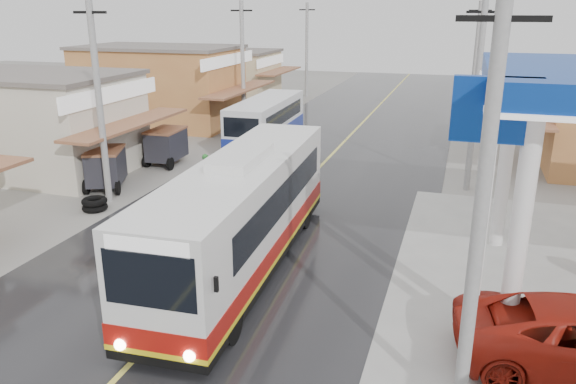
% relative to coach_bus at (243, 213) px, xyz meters
% --- Properties ---
extents(ground, '(120.00, 120.00, 0.00)m').
position_rel_coach_bus_xyz_m(ground, '(-0.57, -4.96, -1.73)').
color(ground, slate).
rests_on(ground, ground).
extents(road, '(12.00, 90.00, 0.02)m').
position_rel_coach_bus_xyz_m(road, '(-0.57, 10.04, -1.72)').
color(road, black).
rests_on(road, ground).
extents(centre_line, '(0.15, 90.00, 0.01)m').
position_rel_coach_bus_xyz_m(centre_line, '(-0.57, 10.04, -1.71)').
color(centre_line, '#D8CC4C').
rests_on(centre_line, road).
extents(shopfronts_left, '(11.00, 44.00, 5.20)m').
position_rel_coach_bus_xyz_m(shopfronts_left, '(-13.57, 13.04, -1.73)').
color(shopfronts_left, tan).
rests_on(shopfronts_left, ground).
extents(utility_poles_left, '(1.60, 50.00, 8.00)m').
position_rel_coach_bus_xyz_m(utility_poles_left, '(-7.57, 11.04, -1.73)').
color(utility_poles_left, gray).
rests_on(utility_poles_left, ground).
extents(utility_poles_right, '(1.60, 36.00, 8.00)m').
position_rel_coach_bus_xyz_m(utility_poles_right, '(6.43, 10.04, -1.73)').
color(utility_poles_right, gray).
rests_on(utility_poles_right, ground).
extents(coach_bus, '(3.06, 11.57, 3.58)m').
position_rel_coach_bus_xyz_m(coach_bus, '(0.00, 0.00, 0.00)').
color(coach_bus, silver).
rests_on(coach_bus, road).
extents(second_bus, '(2.42, 8.20, 2.70)m').
position_rel_coach_bus_xyz_m(second_bus, '(-4.55, 14.88, -0.27)').
color(second_bus, silver).
rests_on(second_bus, road).
extents(cyclist, '(0.76, 1.76, 1.85)m').
position_rel_coach_bus_xyz_m(cyclist, '(-3.99, 5.91, -1.12)').
color(cyclist, black).
rests_on(cyclist, ground).
extents(tricycle_near, '(2.28, 2.54, 1.78)m').
position_rel_coach_bus_xyz_m(tricycle_near, '(-8.61, 5.43, -0.71)').
color(tricycle_near, '#26262D').
rests_on(tricycle_near, ground).
extents(tricycle_far, '(1.66, 2.38, 1.82)m').
position_rel_coach_bus_xyz_m(tricycle_far, '(-8.11, 9.82, -0.69)').
color(tricycle_far, '#26262D').
rests_on(tricycle_far, ground).
extents(tyre_stack, '(0.99, 0.99, 0.51)m').
position_rel_coach_bus_xyz_m(tyre_stack, '(-7.45, 2.90, -1.48)').
color(tyre_stack, black).
rests_on(tyre_stack, ground).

